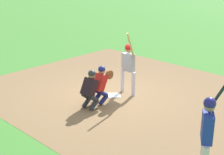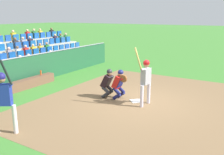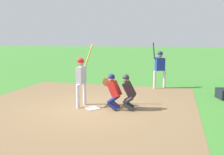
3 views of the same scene
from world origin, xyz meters
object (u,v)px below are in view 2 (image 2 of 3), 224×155
(home_plate_marker, at_px, (136,101))
(batter_at_plate, at_px, (146,77))
(catcher_crouching, at_px, (119,83))
(water_bottle_on_bench, at_px, (41,73))
(home_plate_umpire, at_px, (108,82))
(equipment_duffel_bag, at_px, (2,96))
(on_deck_batter, at_px, (3,96))
(dugout_bench, at_px, (26,84))

(home_plate_marker, distance_m, batter_at_plate, 1.23)
(catcher_crouching, xyz_separation_m, water_bottle_on_bench, (-0.11, -4.66, -0.15))
(home_plate_umpire, xyz_separation_m, water_bottle_on_bench, (-0.17, -4.13, -0.12))
(batter_at_plate, bearing_deg, home_plate_marker, -115.57)
(batter_at_plate, relative_size, water_bottle_on_bench, 8.72)
(home_plate_umpire, relative_size, water_bottle_on_bench, 4.87)
(equipment_duffel_bag, relative_size, on_deck_batter, 0.32)
(equipment_duffel_bag, bearing_deg, home_plate_marker, 104.87)
(on_deck_batter, bearing_deg, water_bottle_on_bench, -144.12)
(water_bottle_on_bench, bearing_deg, batter_at_plate, 87.69)
(catcher_crouching, bearing_deg, equipment_duffel_bag, -56.68)
(on_deck_batter, bearing_deg, home_plate_umpire, 169.59)
(batter_at_plate, distance_m, equipment_duffel_bag, 5.93)
(batter_at_plate, xyz_separation_m, home_plate_umpire, (-0.07, -1.75, -0.44))
(dugout_bench, bearing_deg, batter_at_plate, 97.36)
(batter_at_plate, xyz_separation_m, dugout_bench, (0.76, -5.85, -0.91))
(home_plate_umpire, bearing_deg, equipment_duffel_bag, -53.54)
(dugout_bench, bearing_deg, water_bottle_on_bench, -178.25)
(home_plate_umpire, distance_m, dugout_bench, 4.21)
(catcher_crouching, relative_size, on_deck_batter, 0.56)
(home_plate_umpire, bearing_deg, home_plate_marker, 97.16)
(catcher_crouching, height_order, dugout_bench, catcher_crouching)
(batter_at_plate, height_order, equipment_duffel_bag, batter_at_plate)
(home_plate_marker, height_order, on_deck_batter, on_deck_batter)
(home_plate_marker, distance_m, equipment_duffel_bag, 5.54)
(catcher_crouching, distance_m, home_plate_umpire, 0.53)
(home_plate_marker, bearing_deg, batter_at_plate, 64.43)
(batter_at_plate, relative_size, equipment_duffel_bag, 3.14)
(catcher_crouching, bearing_deg, home_plate_umpire, -83.54)
(equipment_duffel_bag, bearing_deg, dugout_bench, -177.16)
(equipment_duffel_bag, bearing_deg, batter_at_plate, 100.60)
(water_bottle_on_bench, bearing_deg, home_plate_marker, 89.91)
(batter_at_plate, height_order, dugout_bench, batter_at_plate)
(dugout_bench, bearing_deg, home_plate_umpire, 101.36)
(water_bottle_on_bench, bearing_deg, catcher_crouching, 88.66)
(batter_at_plate, height_order, home_plate_umpire, batter_at_plate)
(home_plate_umpire, bearing_deg, catcher_crouching, 96.46)
(home_plate_marker, xyz_separation_m, batter_at_plate, (0.23, 0.48, 1.11))
(dugout_bench, relative_size, water_bottle_on_bench, 12.93)
(home_plate_marker, distance_m, water_bottle_on_bench, 5.44)
(water_bottle_on_bench, relative_size, equipment_duffel_bag, 0.36)
(home_plate_umpire, distance_m, equipment_duffel_bag, 4.41)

